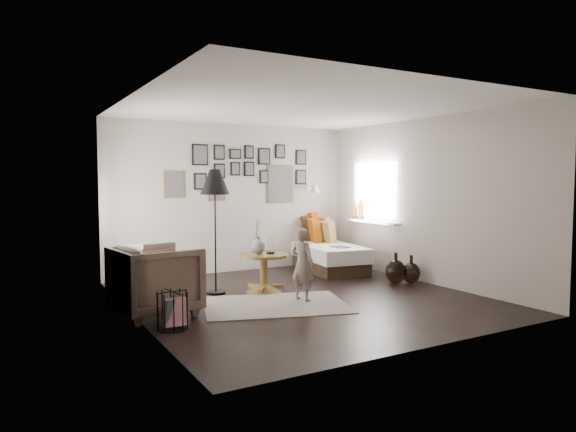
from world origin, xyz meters
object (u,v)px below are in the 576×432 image
pedestal_table (264,274)px  daybed (322,251)px  armchair (156,280)px  vase (258,244)px  floor_lamp (215,187)px  demijohn_small (411,273)px  demijohn_large (396,271)px  magazine_basket (173,310)px  child (302,264)px

pedestal_table → daybed: bearing=34.1°
pedestal_table → armchair: (-1.72, -0.53, 0.17)m
vase → armchair: bearing=-161.4°
floor_lamp → demijohn_small: bearing=-15.9°
floor_lamp → demijohn_large: size_ratio=3.62×
pedestal_table → magazine_basket: pedestal_table is taller
armchair → child: child is taller
vase → daybed: (1.91, 1.22, -0.39)m
magazine_basket → demijohn_large: 3.85m
daybed → demijohn_large: size_ratio=4.41×
pedestal_table → vase: vase is taller
daybed → demijohn_small: 1.92m
vase → demijohn_small: 2.50m
floor_lamp → demijohn_large: floor_lamp is taller
vase → magazine_basket: (-1.64, -1.21, -0.50)m
demijohn_small → armchair: bearing=178.7°
floor_lamp → child: floor_lamp is taller
floor_lamp → magazine_basket: floor_lamp is taller
pedestal_table → demijohn_small: size_ratio=1.57×
demijohn_large → magazine_basket: bearing=-169.7°
vase → demijohn_small: size_ratio=1.12×
armchair → demijohn_large: size_ratio=1.90×
armchair → demijohn_small: (4.00, -0.09, -0.25)m
pedestal_table → floor_lamp: size_ratio=0.40×
demijohn_small → child: bearing=-175.3°
magazine_basket → floor_lamp: bearing=53.0°
pedestal_table → armchair: 1.81m
demijohn_small → vase: bearing=164.8°
vase → child: size_ratio=0.50×
pedestal_table → floor_lamp: (-0.66, 0.22, 1.28)m
armchair → demijohn_small: armchair is taller
floor_lamp → child: size_ratio=1.79×
vase → pedestal_table: bearing=-14.0°
armchair → magazine_basket: 0.70m
vase → demijohn_large: bearing=-13.6°
pedestal_table → floor_lamp: floor_lamp is taller
vase → magazine_basket: size_ratio=1.22×
pedestal_table → demijohn_large: 2.13m
pedestal_table → demijohn_large: bearing=-13.6°
demijohn_large → child: 1.94m
pedestal_table → vase: (-0.08, 0.02, 0.45)m
magazine_basket → demijohn_small: 4.04m
child → magazine_basket: bearing=81.1°
floor_lamp → demijohn_small: floor_lamp is taller
magazine_basket → demijohn_small: (4.00, 0.57, -0.03)m
demijohn_large → demijohn_small: demijohn_large is taller
daybed → magazine_basket: 4.30m
daybed → demijohn_small: size_ratio=4.85×
demijohn_large → demijohn_small: 0.24m
pedestal_table → child: 0.85m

